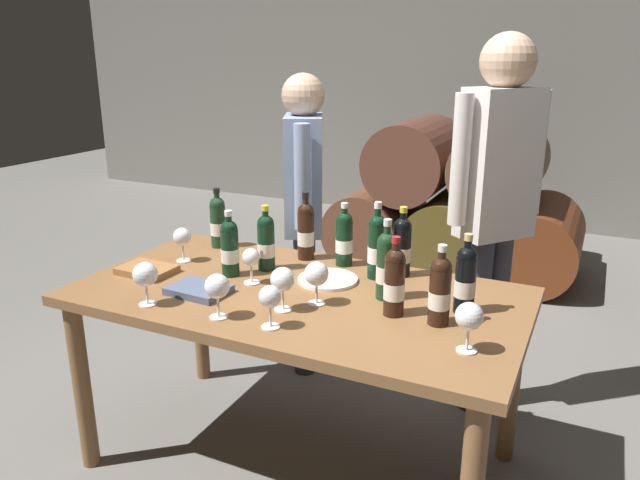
{
  "coord_description": "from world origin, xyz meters",
  "views": [
    {
      "loc": [
        1.0,
        -1.89,
        1.64
      ],
      "look_at": [
        0.0,
        0.2,
        0.91
      ],
      "focal_mm": 33.9,
      "sensor_mm": 36.0,
      "label": 1
    }
  ],
  "objects": [
    {
      "name": "wine_glass_5",
      "position": [
        0.03,
        -0.18,
        0.87
      ],
      "size": [
        0.09,
        0.09,
        0.16
      ],
      "color": "white",
      "rests_on": "dining_table"
    },
    {
      "name": "leather_ledger",
      "position": [
        -0.65,
        -0.09,
        0.77
      ],
      "size": [
        0.22,
        0.17,
        0.03
      ],
      "primitive_type": "cube",
      "rotation": [
        0.0,
        0.0,
        -0.03
      ],
      "color": "#936038",
      "rests_on": "dining_table"
    },
    {
      "name": "sommelier_presenting",
      "position": [
        0.59,
        0.75,
        1.04
      ],
      "size": [
        0.34,
        0.41,
        1.72
      ],
      "color": "#383842",
      "rests_on": "ground_plane"
    },
    {
      "name": "wine_glass_7",
      "position": [
        -0.2,
        0.0,
        0.86
      ],
      "size": [
        0.07,
        0.07,
        0.14
      ],
      "color": "white",
      "rests_on": "dining_table"
    },
    {
      "name": "wine_bottle_1",
      "position": [
        -0.14,
        0.36,
        0.89
      ],
      "size": [
        0.07,
        0.07,
        0.3
      ],
      "color": "black",
      "rests_on": "dining_table"
    },
    {
      "name": "barrel_stack",
      "position": [
        0.0,
        2.6,
        0.52
      ],
      "size": [
        1.86,
        0.9,
        1.15
      ],
      "color": "brown",
      "rests_on": "ground_plane"
    },
    {
      "name": "wine_bottle_3",
      "position": [
        0.61,
        0.08,
        0.88
      ],
      "size": [
        0.07,
        0.07,
        0.29
      ],
      "color": "black",
      "rests_on": "dining_table"
    },
    {
      "name": "cellar_back_wall",
      "position": [
        0.0,
        4.2,
        1.4
      ],
      "size": [
        10.0,
        0.24,
        2.8
      ],
      "primitive_type": "cube",
      "color": "slate",
      "rests_on": "ground_plane"
    },
    {
      "name": "wine_glass_4",
      "position": [
        0.12,
        -0.07,
        0.87
      ],
      "size": [
        0.09,
        0.09,
        0.16
      ],
      "color": "white",
      "rests_on": "dining_table"
    },
    {
      "name": "dining_table",
      "position": [
        0.0,
        0.0,
        0.67
      ],
      "size": [
        1.7,
        0.9,
        0.76
      ],
      "color": "brown",
      "rests_on": "ground_plane"
    },
    {
      "name": "wine_bottle_9",
      "position": [
        0.04,
        0.36,
        0.88
      ],
      "size": [
        0.07,
        0.07,
        0.27
      ],
      "color": "black",
      "rests_on": "dining_table"
    },
    {
      "name": "wine_glass_1",
      "position": [
        -0.43,
        -0.34,
        0.87
      ],
      "size": [
        0.09,
        0.09,
        0.16
      ],
      "color": "white",
      "rests_on": "dining_table"
    },
    {
      "name": "wine_bottle_7",
      "position": [
        -0.33,
        0.04,
        0.88
      ],
      "size": [
        0.07,
        0.07,
        0.27
      ],
      "color": "black",
      "rests_on": "dining_table"
    },
    {
      "name": "wine_bottle_10",
      "position": [
        -0.59,
        0.34,
        0.88
      ],
      "size": [
        0.07,
        0.07,
        0.28
      ],
      "color": "#19381E",
      "rests_on": "dining_table"
    },
    {
      "name": "wine_bottle_5",
      "position": [
        0.4,
        -0.04,
        0.88
      ],
      "size": [
        0.07,
        0.07,
        0.28
      ],
      "color": "black",
      "rests_on": "dining_table"
    },
    {
      "name": "wine_glass_3",
      "position": [
        -0.61,
        0.1,
        0.87
      ],
      "size": [
        0.08,
        0.08,
        0.15
      ],
      "color": "white",
      "rests_on": "dining_table"
    },
    {
      "name": "taster_seated_left",
      "position": [
        -0.34,
        0.72,
        0.92
      ],
      "size": [
        0.3,
        0.46,
        1.54
      ],
      "color": "#383842",
      "rests_on": "ground_plane"
    },
    {
      "name": "wine_glass_6",
      "position": [
        0.06,
        -0.32,
        0.87
      ],
      "size": [
        0.07,
        0.07,
        0.15
      ],
      "color": "white",
      "rests_on": "dining_table"
    },
    {
      "name": "ground_plane",
      "position": [
        0.0,
        0.0,
        0.0
      ],
      "size": [
        14.0,
        14.0,
        0.0
      ],
      "primitive_type": "plane",
      "color": "#66635E"
    },
    {
      "name": "tasting_notebook",
      "position": [
        -0.33,
        -0.18,
        0.77
      ],
      "size": [
        0.23,
        0.17,
        0.03
      ],
      "primitive_type": "cube",
      "rotation": [
        0.0,
        0.0,
        -0.05
      ],
      "color": "#4C5670",
      "rests_on": "dining_table"
    },
    {
      "name": "serving_plate",
      "position": [
        0.06,
        0.15,
        0.77
      ],
      "size": [
        0.24,
        0.24,
        0.01
      ],
      "primitive_type": "cylinder",
      "color": "white",
      "rests_on": "dining_table"
    },
    {
      "name": "wine_bottle_2",
      "position": [
        0.56,
        -0.05,
        0.88
      ],
      "size": [
        0.07,
        0.07,
        0.28
      ],
      "color": "black",
      "rests_on": "dining_table"
    },
    {
      "name": "wine_glass_2",
      "position": [
        -0.14,
        -0.33,
        0.87
      ],
      "size": [
        0.09,
        0.09,
        0.16
      ],
      "color": "white",
      "rests_on": "dining_table"
    },
    {
      "name": "wine_bottle_0",
      "position": [
        0.32,
        0.08,
        0.89
      ],
      "size": [
        0.07,
        0.07,
        0.3
      ],
      "color": "#19381E",
      "rests_on": "dining_table"
    },
    {
      "name": "wine_bottle_8",
      "position": [
        -0.23,
        0.17,
        0.88
      ],
      "size": [
        0.07,
        0.07,
        0.28
      ],
      "color": "black",
      "rests_on": "dining_table"
    },
    {
      "name": "wine_bottle_6",
      "position": [
        0.3,
        0.34,
        0.89
      ],
      "size": [
        0.07,
        0.07,
        0.29
      ],
      "color": "black",
      "rests_on": "dining_table"
    },
    {
      "name": "wine_glass_0",
      "position": [
        0.69,
        -0.2,
        0.87
      ],
      "size": [
        0.09,
        0.09,
        0.16
      ],
      "color": "white",
      "rests_on": "dining_table"
    },
    {
      "name": "wine_bottle_4",
      "position": [
        0.22,
        0.27,
        0.9
      ],
      "size": [
        0.07,
        0.07,
        0.32
      ],
      "color": "black",
      "rests_on": "dining_table"
    }
  ]
}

